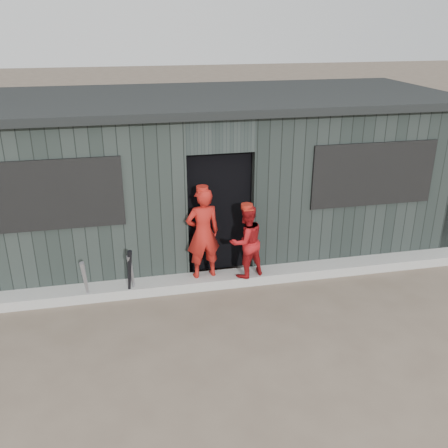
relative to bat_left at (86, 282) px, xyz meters
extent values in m
plane|color=brown|center=(2.02, -1.64, -0.35)|extent=(80.00, 80.00, 0.00)
cube|color=#A4A39E|center=(2.02, 0.18, -0.28)|extent=(8.00, 0.36, 0.15)
cone|color=#94949C|center=(0.00, 0.00, 0.00)|extent=(0.11, 0.24, 0.70)
cone|color=gray|center=(0.64, 0.04, 0.01)|extent=(0.13, 0.27, 0.73)
cone|color=black|center=(0.61, 0.01, 0.05)|extent=(0.14, 0.22, 0.80)
imported|color=#AC1C15|center=(1.72, 0.23, 0.50)|extent=(0.56, 0.41, 1.40)
imported|color=#A11317|center=(2.34, 0.11, 0.36)|extent=(0.66, 0.59, 1.13)
imported|color=silver|center=(2.48, 0.70, 0.33)|extent=(0.73, 0.54, 1.36)
cube|color=black|center=(2.02, 1.86, 0.85)|extent=(7.60, 2.70, 2.20)
cube|color=#29312E|center=(-0.23, 0.46, 0.90)|extent=(3.50, 0.20, 2.50)
cube|color=#252C29|center=(4.27, 0.46, 0.90)|extent=(3.50, 0.20, 2.50)
cube|color=#2B3331|center=(2.02, 0.46, 1.90)|extent=(1.00, 0.20, 0.50)
cube|color=#2B3331|center=(5.92, 1.86, 0.90)|extent=(0.20, 3.00, 2.50)
cube|color=#2C3532|center=(2.02, 3.26, 0.90)|extent=(8.00, 0.20, 2.50)
cube|color=black|center=(2.02, 1.86, 2.21)|extent=(8.30, 3.30, 0.12)
cube|color=black|center=(-0.38, 0.34, 1.20)|extent=(2.00, 0.04, 1.00)
cube|color=black|center=(4.42, 0.34, 1.20)|extent=(2.00, 0.04, 1.00)
cube|color=black|center=(1.73, 0.95, 1.00)|extent=(0.21, 0.21, 0.89)
cube|color=black|center=(2.22, 0.87, 0.95)|extent=(0.27, 0.24, 0.94)
camera|label=1|loc=(0.63, -6.42, 3.43)|focal=40.00mm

